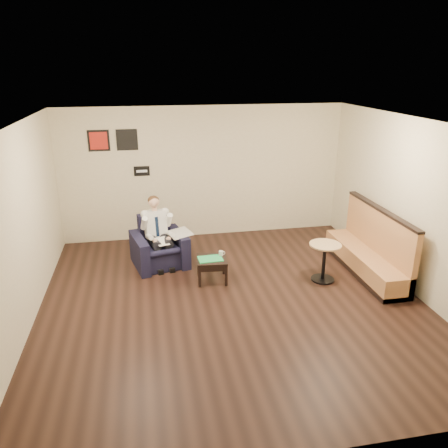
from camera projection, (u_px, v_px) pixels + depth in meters
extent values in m
plane|color=black|center=(232.00, 301.00, 6.99)|extent=(6.00, 6.00, 0.00)
cube|color=beige|center=(204.00, 173.00, 9.28)|extent=(6.00, 0.02, 2.80)
cube|color=beige|center=(304.00, 334.00, 3.74)|extent=(6.00, 0.02, 2.80)
cube|color=beige|center=(19.00, 233.00, 5.99)|extent=(0.02, 6.00, 2.80)
cube|color=beige|center=(415.00, 208.00, 7.03)|extent=(0.02, 6.00, 2.80)
cube|color=white|center=(234.00, 124.00, 6.03)|extent=(6.00, 6.00, 0.02)
cube|color=black|center=(142.00, 171.00, 9.00)|extent=(0.32, 0.02, 0.20)
cube|color=red|center=(99.00, 141.00, 8.64)|extent=(0.42, 0.03, 0.42)
cube|color=black|center=(127.00, 140.00, 8.74)|extent=(0.42, 0.03, 0.42)
cube|color=black|center=(159.00, 242.00, 8.13)|extent=(1.12, 1.12, 0.90)
cube|color=white|center=(162.00, 241.00, 7.91)|extent=(0.28, 0.34, 0.01)
cube|color=silver|center=(180.00, 233.00, 8.13)|extent=(0.51, 0.58, 0.01)
cube|color=black|center=(212.00, 269.00, 7.61)|extent=(0.55, 0.55, 0.42)
cube|color=#26C161|center=(210.00, 259.00, 7.52)|extent=(0.43, 0.32, 0.01)
cylinder|color=white|center=(221.00, 253.00, 7.64)|extent=(0.08, 0.08, 0.09)
cube|color=black|center=(214.00, 255.00, 7.68)|extent=(0.14, 0.10, 0.01)
cube|color=#B47846|center=(367.00, 242.00, 7.80)|extent=(0.55, 2.29, 1.17)
cylinder|color=tan|center=(324.00, 262.00, 7.57)|extent=(0.72, 0.72, 0.68)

